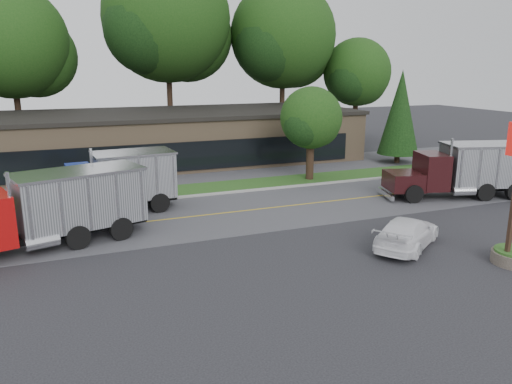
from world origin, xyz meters
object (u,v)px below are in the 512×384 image
rally_car (407,233)px  dump_truck_blue (116,181)px  dump_truck_red (51,208)px  dump_truck_maroon (467,169)px

rally_car → dump_truck_blue: bearing=12.1°
dump_truck_red → rally_car: bearing=141.8°
dump_truck_red → rally_car: size_ratio=2.09×
dump_truck_red → dump_truck_blue: same height
dump_truck_maroon → rally_car: dump_truck_maroon is taller
dump_truck_red → dump_truck_blue: 5.68m
dump_truck_blue → dump_truck_maroon: bearing=162.7°
dump_truck_blue → rally_car: 15.81m
dump_truck_red → dump_truck_blue: size_ratio=1.31×
dump_truck_maroon → dump_truck_blue: bearing=3.3°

